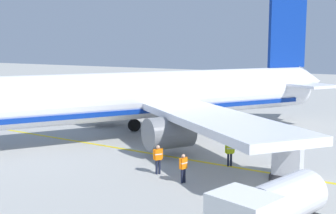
# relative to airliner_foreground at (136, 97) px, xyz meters

# --- Properties ---
(airliner_foreground) EXTENTS (37.99, 32.18, 11.90)m
(airliner_foreground) POSITION_rel_airliner_foreground_xyz_m (0.00, 0.00, 0.00)
(airliner_foreground) COLOR white
(airliner_foreground) RESTS_ON ground
(service_truck_baggage) EXTENTS (5.75, 3.21, 2.40)m
(service_truck_baggage) POSITION_rel_airliner_foreground_xyz_m (-12.66, -15.90, -2.00)
(service_truck_baggage) COLOR white
(service_truck_baggage) RESTS_ON ground
(cargo_container_mid) EXTENTS (1.95, 1.95, 2.13)m
(cargo_container_mid) POSITION_rel_airliner_foreground_xyz_m (-3.89, -13.81, -2.38)
(cargo_container_mid) COLOR #333338
(cargo_container_mid) RESTS_ON ground
(crew_marshaller) EXTENTS (0.55, 0.43, 1.74)m
(crew_marshaller) POSITION_rel_airliner_foreground_xyz_m (-7.36, -7.17, -2.36)
(crew_marshaller) COLOR #191E33
(crew_marshaller) RESTS_ON ground
(crew_loader_left) EXTENTS (0.46, 0.51, 1.66)m
(crew_loader_left) POSITION_rel_airliner_foreground_xyz_m (-3.55, -10.00, -2.41)
(crew_loader_left) COLOR #191E33
(crew_loader_left) RESTS_ON ground
(crew_loader_right) EXTENTS (0.62, 0.33, 1.63)m
(crew_loader_right) POSITION_rel_airliner_foreground_xyz_m (-7.97, -9.27, -2.43)
(crew_loader_right) COLOR #191E33
(crew_loader_right) RESTS_ON ground
(apron_guide_line) EXTENTS (0.30, 60.00, 0.01)m
(apron_guide_line) POSITION_rel_airliner_foreground_xyz_m (-3.59, -4.72, -3.39)
(apron_guide_line) COLOR yellow
(apron_guide_line) RESTS_ON ground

